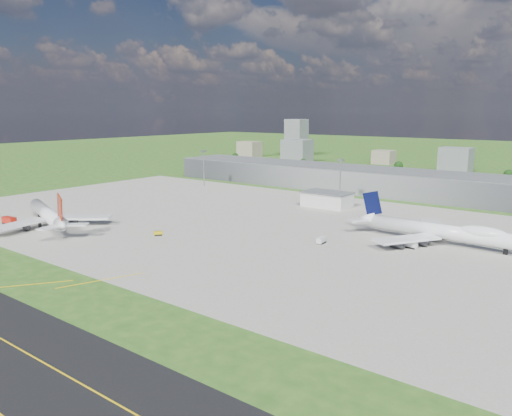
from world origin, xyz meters
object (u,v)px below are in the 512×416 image
Objects in this scene: airliner_red_twin at (48,215)px; fire_truck at (9,221)px; airliner_blue_quad at (442,231)px; tug_yellow at (158,234)px; van_white_near at (321,240)px; van_white_far at (411,245)px; crash_tender at (46,214)px.

fire_truck is (-18.34, -9.81, -3.42)m from airliner_red_twin.
airliner_blue_quad is 8.82× the size of fire_truck.
airliner_red_twin is 15.87× the size of tug_yellow.
fire_truck is at bearing 110.33° from van_white_near.
tug_yellow is (73.45, 28.91, -0.82)m from fire_truck.
airliner_blue_quad is at bearing 23.49° from fire_truck.
van_white_far is (31.94, 15.30, -0.05)m from van_white_near.
crash_tender is at bearing 92.30° from fire_truck.
van_white_near is (139.02, 40.89, -0.28)m from crash_tender.
tug_yellow is at bearing -141.32° from airliner_red_twin.
van_white_near is at bearing 24.50° from crash_tender.
van_white_far is (150.53, 66.40, -3.92)m from airliner_red_twin.
fire_truck is at bearing 149.34° from tug_yellow.
crash_tender is 144.91m from van_white_near.
airliner_red_twin is at bearing -152.14° from van_white_far.
crash_tender reaches higher than van_white_far.
van_white_near is at bearing -137.11° from airliner_red_twin.
fire_truck reaches higher than van_white_far.
airliner_red_twin reaches higher than airliner_blue_quad.
crash_tender is at bearing 102.74° from van_white_near.
van_white_near is (63.47, 32.01, 0.36)m from tug_yellow.
tug_yellow is 106.50m from van_white_far.
airliner_red_twin reaches higher than crash_tender.
fire_truck reaches higher than crash_tender.
van_white_far is at bearing 20.61° from fire_truck.
airliner_blue_quad is 16.84× the size of tug_yellow.
crash_tender is at bearing -157.75° from van_white_far.
crash_tender is at bearing -6.98° from airliner_red_twin.
airliner_blue_quad is 198.15m from fire_truck.
crash_tender is (-2.10, 20.02, -0.18)m from fire_truck.
airliner_red_twin is at bearing 146.97° from tug_yellow.
crash_tender is 1.27× the size of van_white_far.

